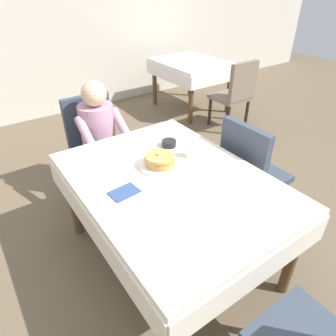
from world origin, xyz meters
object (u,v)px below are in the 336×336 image
(dining_table_main, at_px, (171,190))
(chair_diner, at_px, (95,140))
(bowl_butter, at_px, (169,143))
(chair_right_side, at_px, (249,169))
(fork_left_of_plate, at_px, (137,176))
(background_table_far, at_px, (191,69))
(background_chair_empty, at_px, (236,92))
(cup_coffee, at_px, (191,151))
(spoon_near_edge, at_px, (194,192))
(breakfast_stack, at_px, (160,160))
(knife_right_of_plate, at_px, (183,159))
(plate_breakfast, at_px, (159,165))
(diner_person, at_px, (100,133))

(dining_table_main, bearing_deg, chair_diner, 92.16)
(bowl_butter, bearing_deg, dining_table_main, -123.36)
(chair_right_side, distance_m, fork_left_of_plate, 0.97)
(background_table_far, xyz_separation_m, background_chair_empty, (0.00, -0.95, -0.09))
(cup_coffee, distance_m, bowl_butter, 0.22)
(cup_coffee, distance_m, spoon_near_edge, 0.42)
(breakfast_stack, relative_size, background_table_far, 0.18)
(breakfast_stack, height_order, knife_right_of_plate, breakfast_stack)
(fork_left_of_plate, bearing_deg, spoon_near_edge, -154.77)
(chair_right_side, xyz_separation_m, background_table_far, (1.27, 2.34, 0.09))
(fork_left_of_plate, xyz_separation_m, background_chair_empty, (2.21, 1.24, -0.21))
(plate_breakfast, distance_m, knife_right_of_plate, 0.19)
(fork_left_of_plate, relative_size, background_table_far, 0.16)
(breakfast_stack, bearing_deg, bowl_butter, 42.58)
(background_chair_empty, bearing_deg, fork_left_of_plate, -150.77)
(spoon_near_edge, bearing_deg, dining_table_main, 108.89)
(cup_coffee, xyz_separation_m, background_table_far, (1.77, 2.19, -0.16))
(diner_person, distance_m, fork_left_of_plate, 0.88)
(chair_diner, distance_m, spoon_near_edge, 1.38)
(chair_diner, xyz_separation_m, background_table_far, (2.09, 1.17, 0.09))
(dining_table_main, distance_m, fork_left_of_plate, 0.24)
(cup_coffee, bearing_deg, dining_table_main, -152.51)
(chair_right_side, xyz_separation_m, knife_right_of_plate, (-0.56, 0.15, 0.21))
(diner_person, bearing_deg, background_chair_empty, -169.91)
(spoon_near_edge, distance_m, background_chair_empty, 2.57)
(chair_diner, relative_size, fork_left_of_plate, 5.17)
(diner_person, bearing_deg, cup_coffee, 110.35)
(diner_person, relative_size, knife_right_of_plate, 5.60)
(bowl_butter, xyz_separation_m, fork_left_of_plate, (-0.41, -0.22, -0.02))
(dining_table_main, relative_size, diner_person, 1.36)
(background_table_far, bearing_deg, fork_left_of_plate, -135.33)
(background_chair_empty, bearing_deg, knife_right_of_plate, -145.96)
(plate_breakfast, xyz_separation_m, fork_left_of_plate, (-0.19, -0.02, -0.01))
(dining_table_main, relative_size, knife_right_of_plate, 7.62)
(background_table_far, bearing_deg, spoon_near_edge, -128.51)
(dining_table_main, relative_size, spoon_near_edge, 10.16)
(chair_right_side, distance_m, plate_breakfast, 0.80)
(fork_left_of_plate, height_order, knife_right_of_plate, same)
(cup_coffee, xyz_separation_m, background_chair_empty, (1.77, 1.24, -0.25))
(breakfast_stack, bearing_deg, dining_table_main, -97.61)
(diner_person, xyz_separation_m, cup_coffee, (0.32, -0.87, 0.11))
(chair_right_side, relative_size, background_table_far, 0.83)
(cup_coffee, height_order, background_table_far, cup_coffee)
(dining_table_main, relative_size, chair_diner, 1.64)
(plate_breakfast, distance_m, breakfast_stack, 0.04)
(diner_person, relative_size, fork_left_of_plate, 6.22)
(cup_coffee, relative_size, spoon_near_edge, 0.75)
(chair_right_side, bearing_deg, spoon_near_edge, -75.31)
(bowl_butter, distance_m, background_chair_empty, 2.09)
(dining_table_main, xyz_separation_m, background_table_far, (2.04, 2.34, -0.03))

